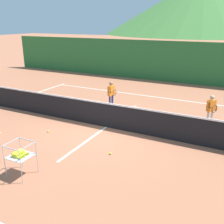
# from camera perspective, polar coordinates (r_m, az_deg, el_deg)

# --- Properties ---
(ground_plane) EXTENTS (120.00, 120.00, 0.00)m
(ground_plane) POSITION_cam_1_polar(r_m,az_deg,el_deg) (9.98, -1.26, -3.29)
(ground_plane) COLOR #A86647
(line_baseline_far) EXTENTS (11.73, 0.08, 0.01)m
(line_baseline_far) POSITION_cam_1_polar(r_m,az_deg,el_deg) (14.20, 8.12, 3.44)
(line_baseline_far) COLOR white
(line_baseline_far) RESTS_ON ground
(line_service_center) EXTENTS (0.08, 5.90, 0.01)m
(line_service_center) POSITION_cam_1_polar(r_m,az_deg,el_deg) (9.97, -1.26, -3.27)
(line_service_center) COLOR white
(line_service_center) RESTS_ON ground
(tennis_net) EXTENTS (12.24, 0.08, 1.05)m
(tennis_net) POSITION_cam_1_polar(r_m,az_deg,el_deg) (9.80, -1.29, -0.59)
(tennis_net) COLOR #333338
(tennis_net) RESTS_ON ground
(student_0) EXTENTS (0.40, 0.61, 1.24)m
(student_0) POSITION_cam_1_polar(r_m,az_deg,el_deg) (11.96, -0.16, 4.33)
(student_0) COLOR navy
(student_0) RESTS_ON ground
(student_1) EXTENTS (0.40, 0.68, 1.21)m
(student_1) POSITION_cam_1_polar(r_m,az_deg,el_deg) (10.56, 20.79, 0.90)
(student_1) COLOR silver
(student_1) RESTS_ON ground
(ball_cart) EXTENTS (0.58, 0.58, 0.90)m
(ball_cart) POSITION_cam_1_polar(r_m,az_deg,el_deg) (7.17, -19.43, -8.68)
(ball_cart) COLOR #B7B7BC
(ball_cart) RESTS_ON ground
(tennis_ball_1) EXTENTS (0.07, 0.07, 0.07)m
(tennis_ball_1) POSITION_cam_1_polar(r_m,az_deg,el_deg) (10.19, -23.27, -4.24)
(tennis_ball_1) COLOR yellow
(tennis_ball_1) RESTS_ON ground
(tennis_ball_2) EXTENTS (0.07, 0.07, 0.07)m
(tennis_ball_2) POSITION_cam_1_polar(r_m,az_deg,el_deg) (8.00, -0.35, -9.01)
(tennis_ball_2) COLOR yellow
(tennis_ball_2) RESTS_ON ground
(tennis_ball_10) EXTENTS (0.07, 0.07, 0.07)m
(tennis_ball_10) POSITION_cam_1_polar(r_m,az_deg,el_deg) (9.78, -13.69, -4.12)
(tennis_ball_10) COLOR yellow
(tennis_ball_10) RESTS_ON ground
(windscreen_fence) EXTENTS (25.82, 0.08, 2.63)m
(windscreen_fence) POSITION_cam_1_polar(r_m,az_deg,el_deg) (17.69, 12.73, 10.62)
(windscreen_fence) COLOR #286B33
(windscreen_fence) RESTS_ON ground
(hill_0) EXTENTS (57.41, 57.41, 16.42)m
(hill_0) POSITION_cam_1_polar(r_m,az_deg,el_deg) (88.97, 18.93, 21.10)
(hill_0) COLOR #427A38
(hill_0) RESTS_ON ground
(hill_1) EXTENTS (43.66, 43.66, 12.81)m
(hill_1) POSITION_cam_1_polar(r_m,az_deg,el_deg) (84.43, 18.81, 20.03)
(hill_1) COLOR #427A38
(hill_1) RESTS_ON ground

